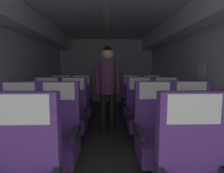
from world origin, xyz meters
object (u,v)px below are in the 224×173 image
(seat_d_left_window, at_px, (61,104))
(seat_d_right_window, at_px, (133,103))
(seat_b_left_window, at_px, (17,137))
(seat_b_right_aisle, at_px, (193,134))
(seat_c_left_aisle, at_px, (73,115))
(flight_attendant, at_px, (107,81))
(seat_c_left_window, at_px, (46,115))
(seat_b_left_aisle, at_px, (58,136))
(seat_c_right_window, at_px, (140,114))
(seat_d_left_aisle, at_px, (81,103))
(seat_b_right_window, at_px, (156,135))
(seat_d_right_aisle, at_px, (152,103))
(seat_c_right_aisle, at_px, (167,114))

(seat_d_left_window, relative_size, seat_d_right_window, 1.00)
(seat_b_left_window, bearing_deg, seat_b_right_aisle, 0.62)
(seat_c_left_aisle, xyz_separation_m, flight_attendant, (0.58, 0.28, 0.53))
(seat_c_left_aisle, relative_size, flight_attendant, 0.66)
(seat_c_left_window, bearing_deg, seat_b_right_aisle, -24.20)
(seat_b_left_aisle, bearing_deg, seat_c_right_window, 39.70)
(seat_c_right_window, xyz_separation_m, seat_d_left_aisle, (-1.12, 0.91, 0.00))
(seat_b_left_window, relative_size, seat_d_left_aisle, 1.00)
(seat_b_left_window, bearing_deg, seat_d_left_window, 89.56)
(seat_d_left_window, height_order, seat_d_left_aisle, same)
(seat_c_right_window, bearing_deg, seat_c_left_aisle, -179.60)
(seat_b_left_aisle, distance_m, seat_b_right_window, 1.11)
(seat_b_left_window, bearing_deg, seat_b_left_aisle, -0.34)
(seat_d_left_aisle, height_order, seat_d_right_aisle, same)
(seat_d_right_aisle, xyz_separation_m, seat_d_right_window, (-0.44, -0.02, 0.00))
(seat_b_right_aisle, bearing_deg, seat_b_left_aisle, -179.10)
(seat_d_left_window, bearing_deg, seat_d_right_aisle, 0.79)
(seat_c_left_aisle, xyz_separation_m, seat_c_right_aisle, (1.58, 0.02, 0.00))
(seat_b_right_aisle, xyz_separation_m, seat_d_right_window, (-0.45, 1.80, 0.00))
(seat_b_left_window, bearing_deg, seat_c_right_window, 30.46)
(seat_b_left_aisle, xyz_separation_m, seat_b_right_aisle, (1.56, 0.02, 0.00))
(seat_b_right_window, relative_size, seat_d_left_window, 1.00)
(seat_b_left_aisle, height_order, seat_c_right_window, same)
(seat_b_right_window, height_order, seat_d_right_aisle, same)
(seat_b_left_aisle, bearing_deg, flight_attendant, 64.81)
(seat_b_right_aisle, bearing_deg, seat_d_right_aisle, 90.15)
(seat_c_left_window, bearing_deg, seat_d_left_aisle, 64.01)
(seat_d_right_window, bearing_deg, seat_d_left_window, -179.82)
(seat_c_left_window, height_order, seat_d_right_aisle, same)
(seat_b_left_window, height_order, flight_attendant, flight_attendant)
(seat_b_right_window, bearing_deg, seat_d_right_window, 89.82)
(seat_c_left_window, distance_m, seat_c_left_aisle, 0.44)
(seat_d_left_aisle, relative_size, seat_d_right_aisle, 1.00)
(seat_d_right_window, bearing_deg, seat_c_left_window, -150.27)
(seat_b_left_window, bearing_deg, seat_d_right_aisle, 42.53)
(seat_c_left_window, xyz_separation_m, seat_d_left_window, (0.01, 0.89, 0.00))
(seat_d_left_aisle, bearing_deg, seat_b_right_window, -58.66)
(flight_attendant, bearing_deg, seat_c_right_window, 148.61)
(seat_c_left_window, xyz_separation_m, flight_attendant, (1.01, 0.27, 0.53))
(seat_d_right_aisle, bearing_deg, seat_c_left_window, -155.44)
(seat_c_left_window, xyz_separation_m, seat_d_right_aisle, (2.01, 0.92, 0.00))
(seat_b_right_aisle, distance_m, seat_d_right_aisle, 1.82)
(seat_d_left_window, bearing_deg, flight_attendant, -31.67)
(seat_c_right_window, relative_size, flight_attendant, 0.66)
(seat_d_left_aisle, bearing_deg, seat_b_right_aisle, -49.15)
(seat_c_left_aisle, relative_size, seat_d_left_window, 1.00)
(seat_c_right_aisle, distance_m, seat_d_left_window, 2.19)
(seat_d_left_aisle, xyz_separation_m, flight_attendant, (0.57, -0.64, 0.53))
(flight_attendant, bearing_deg, seat_b_right_window, 109.80)
(seat_b_right_aisle, bearing_deg, seat_c_right_window, 116.48)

